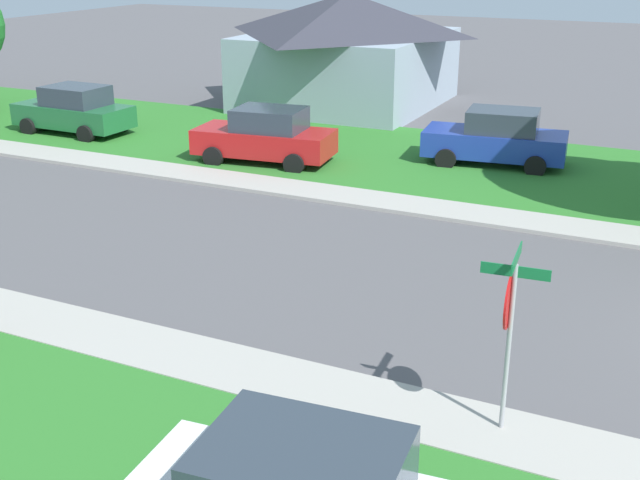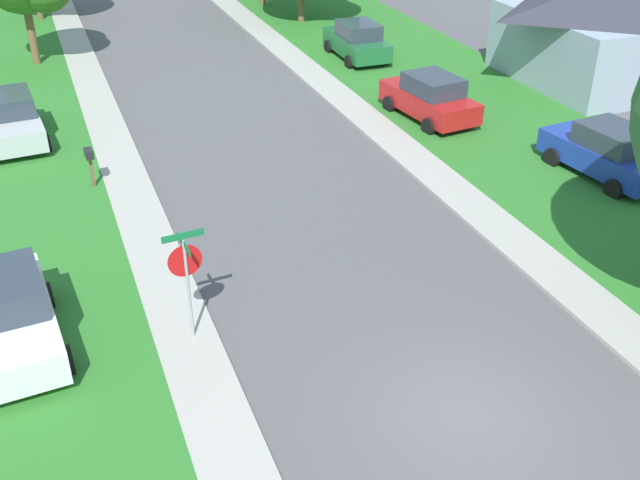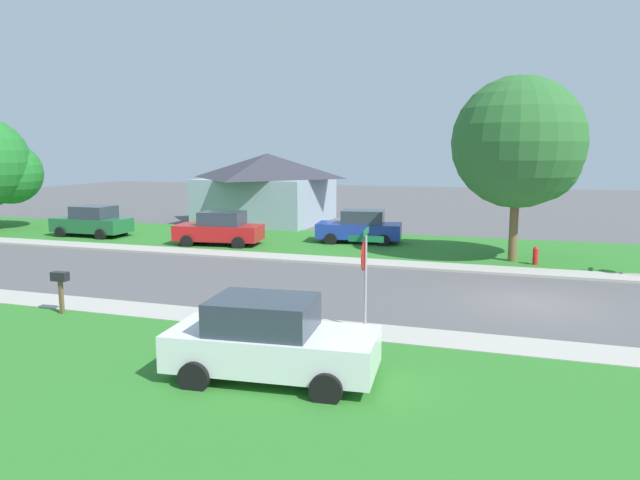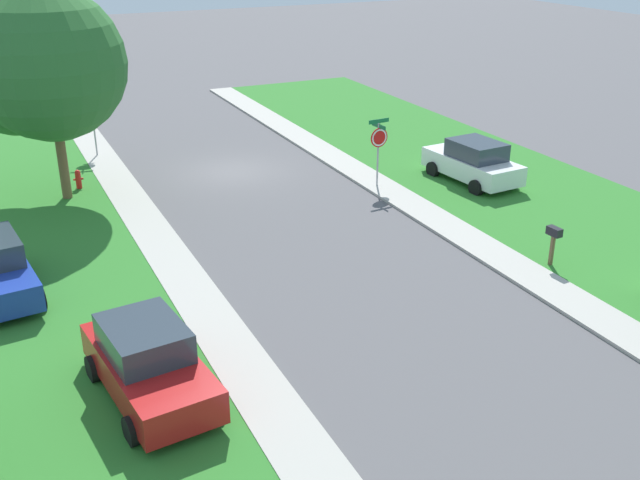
{
  "view_description": "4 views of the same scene",
  "coord_description": "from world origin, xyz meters",
  "px_view_note": "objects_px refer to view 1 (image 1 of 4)",
  "views": [
    {
      "loc": [
        -14.44,
        2.48,
        6.6
      ],
      "look_at": [
        -1.93,
        8.45,
        1.4
      ],
      "focal_mm": 44.98,
      "sensor_mm": 36.0,
      "label": 1
    },
    {
      "loc": [
        -6.74,
        -9.31,
        10.48
      ],
      "look_at": [
        -1.13,
        5.22,
        1.4
      ],
      "focal_mm": 42.13,
      "sensor_mm": 36.0,
      "label": 2
    },
    {
      "loc": [
        -18.85,
        1.02,
        4.73
      ],
      "look_at": [
        1.74,
        7.59,
        1.4
      ],
      "focal_mm": 32.3,
      "sensor_mm": 36.0,
      "label": 3
    },
    {
      "loc": [
        9.44,
        28.73,
        9.79
      ],
      "look_at": [
        1.15,
        11.12,
        1.4
      ],
      "focal_mm": 41.77,
      "sensor_mm": 36.0,
      "label": 4
    }
  ],
  "objects_px": {
    "car_blue_far_down_street": "(497,138)",
    "house_right_setback": "(348,48)",
    "car_green_driveway_right": "(74,110)",
    "stop_sign_far_corner": "(509,313)",
    "car_red_across_road": "(266,136)"
  },
  "relations": [
    {
      "from": "car_blue_far_down_street",
      "to": "house_right_setback",
      "type": "relative_size",
      "value": 0.5
    },
    {
      "from": "car_green_driveway_right",
      "to": "car_blue_far_down_street",
      "type": "bearing_deg",
      "value": -81.19
    },
    {
      "from": "stop_sign_far_corner",
      "to": "car_green_driveway_right",
      "type": "height_order",
      "value": "stop_sign_far_corner"
    },
    {
      "from": "stop_sign_far_corner",
      "to": "car_green_driveway_right",
      "type": "distance_m",
      "value": 21.95
    },
    {
      "from": "car_green_driveway_right",
      "to": "car_red_across_road",
      "type": "height_order",
      "value": "same"
    },
    {
      "from": "car_blue_far_down_street",
      "to": "car_red_across_road",
      "type": "relative_size",
      "value": 1.0
    },
    {
      "from": "car_green_driveway_right",
      "to": "car_red_across_road",
      "type": "relative_size",
      "value": 0.97
    },
    {
      "from": "stop_sign_far_corner",
      "to": "house_right_setback",
      "type": "bearing_deg",
      "value": 28.74
    },
    {
      "from": "stop_sign_far_corner",
      "to": "car_green_driveway_right",
      "type": "bearing_deg",
      "value": 56.76
    },
    {
      "from": "car_red_across_road",
      "to": "house_right_setback",
      "type": "distance_m",
      "value": 10.13
    },
    {
      "from": "car_blue_far_down_street",
      "to": "car_green_driveway_right",
      "type": "bearing_deg",
      "value": 98.81
    },
    {
      "from": "stop_sign_far_corner",
      "to": "car_red_across_road",
      "type": "relative_size",
      "value": 0.62
    },
    {
      "from": "stop_sign_far_corner",
      "to": "car_red_across_road",
      "type": "xyz_separation_m",
      "value": [
        11.47,
        10.18,
        -1.01
      ]
    },
    {
      "from": "car_blue_far_down_street",
      "to": "house_right_setback",
      "type": "height_order",
      "value": "house_right_setback"
    },
    {
      "from": "house_right_setback",
      "to": "car_red_across_road",
      "type": "bearing_deg",
      "value": -171.19
    }
  ]
}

